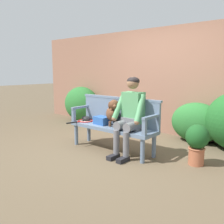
% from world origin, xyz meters
% --- Properties ---
extents(ground_plane, '(40.00, 40.00, 0.00)m').
position_xyz_m(ground_plane, '(0.00, 0.00, 0.00)').
color(ground_plane, brown).
extents(brick_garden_fence, '(8.00, 0.30, 2.37)m').
position_xyz_m(brick_garden_fence, '(0.00, 1.88, 1.18)').
color(brick_garden_fence, '#936651').
rests_on(brick_garden_fence, ground).
extents(hedge_bush_far_left, '(1.04, 0.63, 0.80)m').
position_xyz_m(hedge_bush_far_left, '(0.94, 1.49, 0.40)').
color(hedge_bush_far_left, '#286B2D').
rests_on(hedge_bush_far_left, ground).
extents(hedge_bush_mid_left, '(1.12, 0.77, 0.97)m').
position_xyz_m(hedge_bush_mid_left, '(-2.38, 1.47, 0.49)').
color(hedge_bush_mid_left, '#286B2D').
rests_on(hedge_bush_mid_left, ground).
extents(garden_bench, '(1.69, 0.46, 0.45)m').
position_xyz_m(garden_bench, '(0.00, 0.00, 0.39)').
color(garden_bench, slate).
rests_on(garden_bench, ground).
extents(bench_backrest, '(1.73, 0.06, 0.50)m').
position_xyz_m(bench_backrest, '(0.00, 0.20, 0.71)').
color(bench_backrest, slate).
rests_on(bench_backrest, garden_bench).
extents(bench_armrest_left_end, '(0.06, 0.46, 0.28)m').
position_xyz_m(bench_armrest_left_end, '(-0.80, -0.08, 0.65)').
color(bench_armrest_left_end, slate).
rests_on(bench_armrest_left_end, garden_bench).
extents(bench_armrest_right_end, '(0.06, 0.46, 0.28)m').
position_xyz_m(bench_armrest_right_end, '(0.80, -0.08, 0.65)').
color(bench_armrest_right_end, slate).
rests_on(bench_armrest_right_end, garden_bench).
extents(person_seated, '(0.56, 0.63, 1.32)m').
position_xyz_m(person_seated, '(0.41, -0.01, 0.72)').
color(person_seated, black).
rests_on(person_seated, ground).
extents(dog_on_bench, '(0.44, 0.40, 0.48)m').
position_xyz_m(dog_on_bench, '(-0.01, 0.03, 0.69)').
color(dog_on_bench, brown).
rests_on(dog_on_bench, garden_bench).
extents(tennis_racket, '(0.34, 0.58, 0.03)m').
position_xyz_m(tennis_racket, '(-0.66, -0.05, 0.46)').
color(tennis_racket, red).
rests_on(tennis_racket, garden_bench).
extents(baseball_glove, '(0.28, 0.26, 0.09)m').
position_xyz_m(baseball_glove, '(-0.70, 0.04, 0.50)').
color(baseball_glove, black).
rests_on(baseball_glove, garden_bench).
extents(sports_bag, '(0.30, 0.23, 0.14)m').
position_xyz_m(sports_bag, '(-0.23, -0.01, 0.52)').
color(sports_bag, '#2856A3').
rests_on(sports_bag, garden_bench).
extents(potted_plant, '(0.35, 0.35, 0.63)m').
position_xyz_m(potted_plant, '(1.43, 0.30, 0.36)').
color(potted_plant, '#A85B3D').
rests_on(potted_plant, ground).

